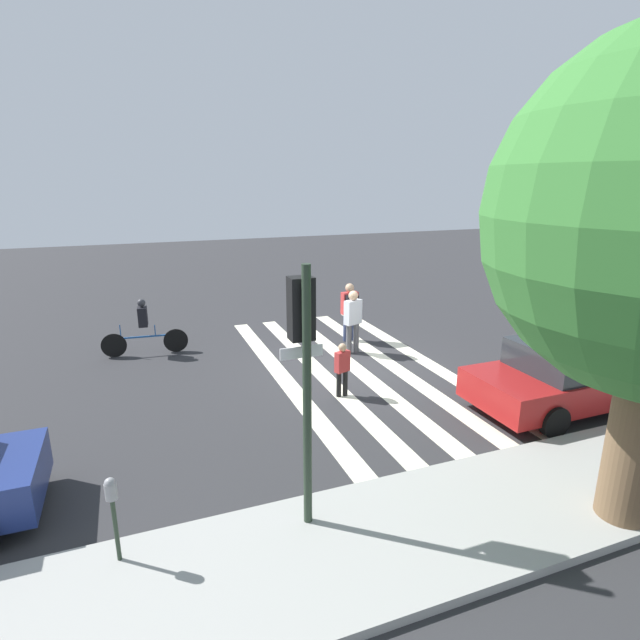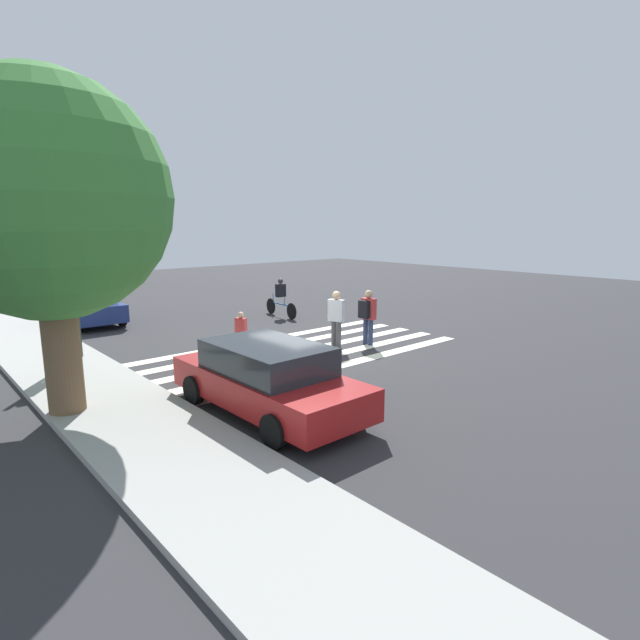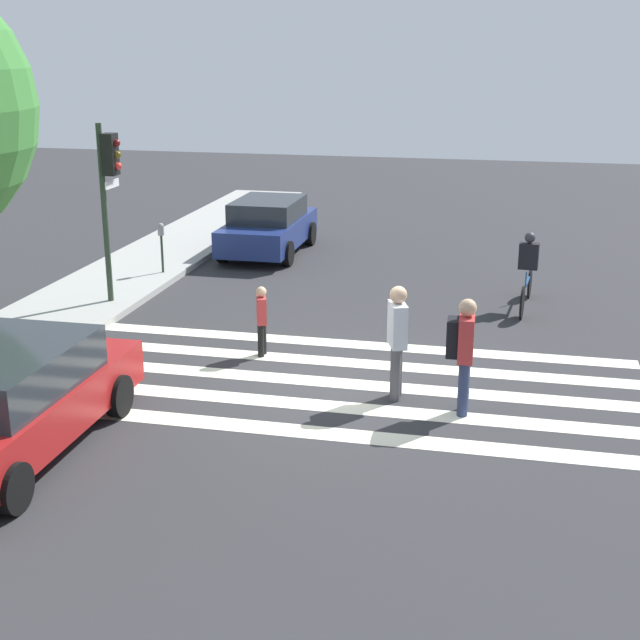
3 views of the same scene
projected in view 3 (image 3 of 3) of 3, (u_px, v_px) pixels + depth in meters
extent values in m
plane|color=#2D2D30|center=(336.00, 383.00, 14.75)|extent=(60.00, 60.00, 0.00)
cube|color=#F2EDCC|center=(309.00, 432.00, 12.89)|extent=(0.45, 10.00, 0.01)
cube|color=#F2EDCC|center=(323.00, 406.00, 13.82)|extent=(0.45, 10.00, 0.01)
cube|color=#F2EDCC|center=(336.00, 383.00, 14.74)|extent=(0.45, 10.00, 0.01)
cube|color=#F2EDCC|center=(348.00, 362.00, 15.67)|extent=(0.45, 10.00, 0.01)
cube|color=#F2EDCC|center=(358.00, 344.00, 16.60)|extent=(0.45, 10.00, 0.01)
cylinder|color=#283828|center=(105.00, 218.00, 18.41)|extent=(0.12, 0.12, 3.85)
cube|color=black|center=(110.00, 154.00, 17.98)|extent=(0.32, 0.26, 0.84)
cube|color=silver|center=(112.00, 184.00, 18.16)|extent=(0.60, 0.02, 0.16)
sphere|color=#590F0F|center=(117.00, 143.00, 17.88)|extent=(0.15, 0.15, 0.15)
sphere|color=#59470F|center=(117.00, 155.00, 17.95)|extent=(0.15, 0.15, 0.15)
sphere|color=red|center=(118.00, 166.00, 18.02)|extent=(0.15, 0.15, 0.15)
cylinder|color=#283828|center=(162.00, 257.00, 21.14)|extent=(0.06, 0.06, 1.04)
cylinder|color=gray|center=(161.00, 231.00, 20.95)|extent=(0.15, 0.15, 0.22)
sphere|color=gray|center=(161.00, 226.00, 20.92)|extent=(0.14, 0.14, 0.14)
cylinder|color=#4C4C51|center=(395.00, 374.00, 13.90)|extent=(0.16, 0.16, 0.87)
cylinder|color=#4C4C51|center=(397.00, 369.00, 14.11)|extent=(0.16, 0.16, 0.87)
cube|color=silver|center=(398.00, 325.00, 13.77)|extent=(0.56, 0.38, 0.69)
sphere|color=tan|center=(398.00, 295.00, 13.63)|extent=(0.27, 0.27, 0.27)
cylinder|color=black|center=(261.00, 341.00, 15.88)|extent=(0.11, 0.11, 0.61)
cylinder|color=black|center=(263.00, 338.00, 16.03)|extent=(0.11, 0.11, 0.61)
cube|color=#B73333|center=(261.00, 310.00, 15.79)|extent=(0.39, 0.27, 0.48)
sphere|color=tan|center=(261.00, 292.00, 15.69)|extent=(0.19, 0.19, 0.19)
cylinder|color=navy|center=(463.00, 389.00, 13.33)|extent=(0.16, 0.16, 0.86)
cylinder|color=navy|center=(464.00, 384.00, 13.54)|extent=(0.16, 0.16, 0.86)
cube|color=#B73333|center=(466.00, 338.00, 13.20)|extent=(0.51, 0.24, 0.68)
sphere|color=tan|center=(468.00, 308.00, 13.06)|extent=(0.27, 0.27, 0.27)
cube|color=black|center=(453.00, 337.00, 13.25)|extent=(0.38, 0.19, 0.57)
cylinder|color=black|center=(530.00, 282.00, 19.56)|extent=(0.69, 0.10, 0.69)
cylinder|color=black|center=(522.00, 303.00, 18.04)|extent=(0.69, 0.10, 0.69)
cube|color=#1E4C8C|center=(527.00, 284.00, 18.75)|extent=(1.42, 0.16, 0.04)
cylinder|color=#1E4C8C|center=(526.00, 280.00, 18.43)|extent=(0.03, 0.03, 0.32)
cylinder|color=#1E4C8C|center=(530.00, 267.00, 19.26)|extent=(0.03, 0.03, 0.40)
cube|color=black|center=(529.00, 256.00, 18.57)|extent=(0.28, 0.42, 0.55)
sphere|color=#333338|center=(530.00, 237.00, 18.45)|extent=(0.22, 0.22, 0.22)
cube|color=maroon|center=(8.00, 413.00, 12.10)|extent=(4.79, 1.93, 0.64)
cube|color=#23282D|center=(3.00, 371.00, 11.91)|extent=(2.64, 1.77, 0.59)
cylinder|color=black|center=(7.00, 386.00, 13.74)|extent=(0.64, 0.20, 0.64)
cylinder|color=black|center=(119.00, 396.00, 13.36)|extent=(0.64, 0.20, 0.64)
cylinder|color=black|center=(13.00, 488.00, 10.60)|extent=(0.64, 0.20, 0.64)
cube|color=navy|center=(268.00, 232.00, 23.59)|extent=(4.02, 1.76, 0.66)
cube|color=#23282D|center=(268.00, 209.00, 23.41)|extent=(2.21, 1.61, 0.53)
cylinder|color=black|center=(251.00, 231.00, 25.01)|extent=(0.64, 0.20, 0.64)
cylinder|color=black|center=(310.00, 234.00, 24.65)|extent=(0.64, 0.20, 0.64)
cylinder|color=black|center=(223.00, 250.00, 22.69)|extent=(0.64, 0.20, 0.64)
cylinder|color=black|center=(288.00, 254.00, 22.33)|extent=(0.64, 0.20, 0.64)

